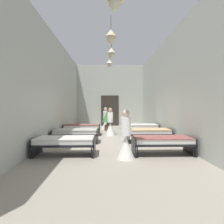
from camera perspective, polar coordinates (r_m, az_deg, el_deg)
ground_plane at (r=7.61m, az=0.09°, el=-10.33°), size 5.84×13.26×0.10m
room_shell at (r=8.66m, az=-0.15°, el=7.64°), size 5.64×12.86×4.83m
bed_left_row_0 at (r=5.80m, az=-15.21°, el=-9.39°), size 1.90×0.84×0.57m
bed_right_row_0 at (r=5.92m, az=16.23°, el=-9.17°), size 1.90×0.84×0.57m
bed_left_row_1 at (r=7.63m, az=-11.84°, el=-6.61°), size 1.90×0.84×0.57m
bed_right_row_1 at (r=7.72m, az=11.88°, el=-6.50°), size 1.90×0.84×0.57m
bed_left_row_2 at (r=9.49m, az=-9.81°, el=-4.89°), size 1.90×0.84×0.57m
bed_right_row_2 at (r=9.57m, az=9.21°, el=-4.83°), size 1.90×0.84×0.57m
nurse_near_aisle at (r=11.46m, az=-2.16°, el=-3.21°), size 0.52×0.52×1.49m
nurse_mid_aisle at (r=9.24m, az=-0.58°, el=-4.49°), size 0.52×0.52×1.49m
nurse_far_aisle at (r=5.24m, az=4.60°, el=-9.57°), size 0.52×0.52×1.49m
potted_plant at (r=10.92m, az=-1.61°, el=-2.03°), size 0.64×0.64×1.22m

